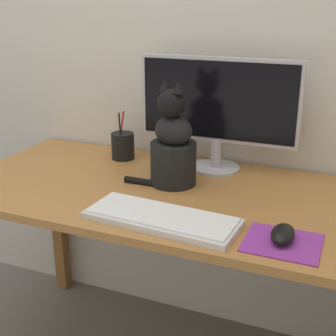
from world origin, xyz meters
The scene contains 8 objects.
wall_back centered at (0.00, 0.36, 1.25)m, with size 7.00×0.04×2.50m.
desk centered at (0.00, 0.00, 0.62)m, with size 1.46×0.67×0.71m.
monitor centered at (0.05, 0.24, 0.93)m, with size 0.56×0.17×0.39m.
keyboard centered at (0.03, -0.22, 0.72)m, with size 0.43×0.19×0.02m.
mousepad_right centered at (0.36, -0.22, 0.71)m, with size 0.19×0.17×0.00m.
computer_mouse_right centered at (0.35, -0.21, 0.73)m, with size 0.06×0.10×0.04m.
cat centered at (-0.04, 0.05, 0.83)m, with size 0.25×0.19×0.34m.
pen_cup centered at (-0.31, 0.22, 0.76)m, with size 0.09×0.09×0.18m.
Camera 1 is at (0.48, -1.27, 1.28)m, focal length 50.00 mm.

